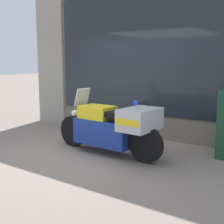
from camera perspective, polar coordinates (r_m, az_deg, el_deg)
The scene contains 4 objects.
ground_plane at distance 6.18m, azimuth -5.12°, elevation -7.39°, with size 60.00×60.00×0.00m, color gray.
shop_building at distance 7.78m, azimuth 1.88°, elevation 10.30°, with size 6.47×0.55×3.79m.
window_display at distance 7.48m, azimuth 7.47°, elevation -0.80°, with size 5.04×0.30×1.96m.
paramedic_motorcycle at distance 5.88m, azimuth 0.22°, elevation -2.63°, with size 2.42×0.80×1.24m.
Camera 1 is at (3.87, -4.48, 1.78)m, focal length 50.00 mm.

